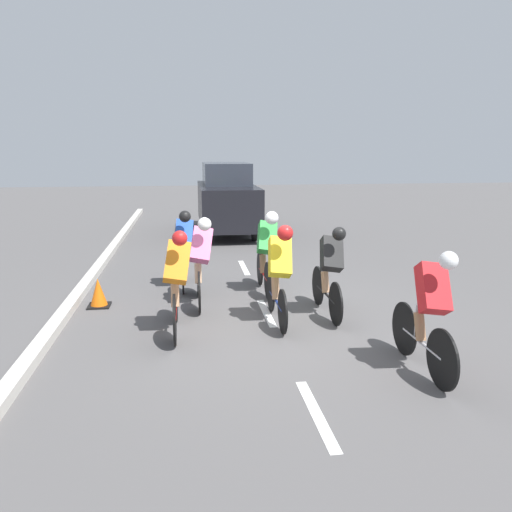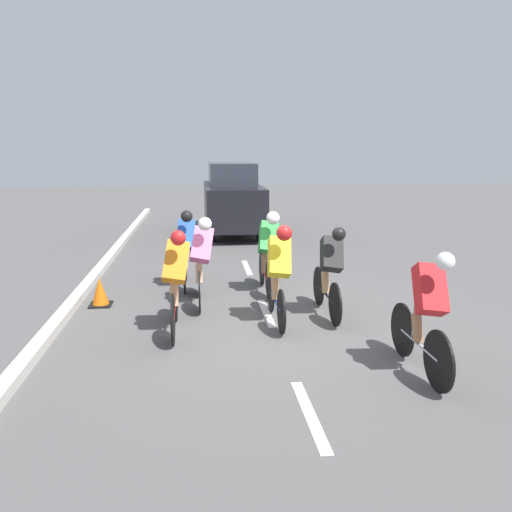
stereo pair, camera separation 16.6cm
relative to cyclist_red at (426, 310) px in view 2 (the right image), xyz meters
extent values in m
plane|color=#565454|center=(1.52, -2.13, -0.79)|extent=(60.00, 60.00, 0.00)
cube|color=white|center=(1.52, 0.75, -0.78)|extent=(0.12, 1.40, 0.01)
cube|color=white|center=(1.52, -2.45, -0.78)|extent=(0.12, 1.40, 0.01)
cube|color=white|center=(1.52, -5.65, -0.78)|extent=(0.12, 1.40, 0.01)
cube|color=beige|center=(4.72, -2.45, -0.72)|extent=(0.20, 27.88, 0.14)
cylinder|color=black|center=(0.03, -0.56, -0.44)|extent=(0.03, 0.69, 0.69)
cylinder|color=black|center=(0.03, 0.42, -0.44)|extent=(0.03, 0.69, 0.69)
cylinder|color=#B7B7BC|center=(0.03, -0.07, -0.44)|extent=(0.04, 0.98, 0.04)
cylinder|color=#B7B7BC|center=(0.03, -0.25, -0.23)|extent=(0.04, 0.04, 0.42)
cylinder|color=yellow|center=(0.03, -0.12, -0.34)|extent=(0.07, 0.07, 0.16)
cylinder|color=#9E704C|center=(0.03, -0.15, -0.26)|extent=(0.12, 0.23, 0.36)
cube|color=red|center=(-0.01, 0.03, 0.26)|extent=(0.39, 0.49, 0.62)
sphere|color=white|center=(-0.05, 0.25, 0.63)|extent=(0.21, 0.21, 0.21)
cylinder|color=black|center=(2.86, -4.71, -0.46)|extent=(0.03, 0.65, 0.65)
cylinder|color=black|center=(2.86, -3.74, -0.46)|extent=(0.03, 0.65, 0.65)
cylinder|color=navy|center=(2.86, -4.22, -0.46)|extent=(0.04, 0.97, 0.04)
cylinder|color=navy|center=(2.86, -4.39, -0.25)|extent=(0.04, 0.04, 0.42)
cylinder|color=#1999D8|center=(2.86, -4.27, -0.36)|extent=(0.07, 0.07, 0.16)
cylinder|color=#DBAD84|center=(2.86, -4.30, -0.28)|extent=(0.12, 0.23, 0.36)
cube|color=blue|center=(2.83, -4.12, 0.24)|extent=(0.39, 0.49, 0.61)
sphere|color=black|center=(2.80, -3.90, 0.62)|extent=(0.22, 0.22, 0.22)
cylinder|color=black|center=(0.58, -2.77, -0.46)|extent=(0.03, 0.66, 0.66)
cylinder|color=black|center=(0.58, -1.73, -0.46)|extent=(0.03, 0.66, 0.66)
cylinder|color=black|center=(0.58, -2.25, -0.46)|extent=(0.04, 1.04, 0.04)
cylinder|color=black|center=(0.58, -2.44, -0.25)|extent=(0.04, 0.04, 0.42)
cylinder|color=#1999D8|center=(0.58, -2.30, -0.36)|extent=(0.07, 0.07, 0.16)
cylinder|color=tan|center=(0.58, -2.33, -0.28)|extent=(0.12, 0.23, 0.36)
cube|color=black|center=(0.54, -2.15, 0.22)|extent=(0.40, 0.47, 0.59)
sphere|color=black|center=(0.50, -1.93, 0.58)|extent=(0.21, 0.21, 0.21)
cylinder|color=black|center=(1.44, -2.54, -0.46)|extent=(0.03, 0.65, 0.65)
cylinder|color=black|center=(1.44, -1.51, -0.46)|extent=(0.03, 0.65, 0.65)
cylinder|color=navy|center=(1.44, -2.02, -0.46)|extent=(0.04, 1.03, 0.04)
cylinder|color=navy|center=(1.44, -2.20, -0.25)|extent=(0.04, 0.04, 0.42)
cylinder|color=#1999D8|center=(1.44, -2.07, -0.36)|extent=(0.07, 0.07, 0.16)
cylinder|color=tan|center=(1.44, -2.10, -0.28)|extent=(0.12, 0.23, 0.36)
cube|color=yellow|center=(1.40, -1.92, 0.25)|extent=(0.38, 0.50, 0.63)
sphere|color=red|center=(1.37, -1.70, 0.65)|extent=(0.23, 0.23, 0.23)
cylinder|color=black|center=(2.96, -2.27, -0.44)|extent=(0.03, 0.70, 0.70)
cylinder|color=black|center=(2.96, -1.29, -0.44)|extent=(0.03, 0.70, 0.70)
cylinder|color=red|center=(2.96, -1.78, -0.44)|extent=(0.04, 0.98, 0.04)
cylinder|color=red|center=(2.96, -1.95, -0.23)|extent=(0.04, 0.04, 0.42)
cylinder|color=yellow|center=(2.96, -1.83, -0.34)|extent=(0.07, 0.07, 0.16)
cylinder|color=tan|center=(2.96, -1.86, -0.26)|extent=(0.12, 0.23, 0.36)
cube|color=orange|center=(2.91, -1.68, 0.27)|extent=(0.42, 0.50, 0.64)
sphere|color=red|center=(2.86, -1.46, 0.65)|extent=(0.21, 0.21, 0.21)
cylinder|color=black|center=(2.60, -3.57, -0.45)|extent=(0.03, 0.68, 0.68)
cylinder|color=black|center=(2.60, -2.60, -0.45)|extent=(0.03, 0.68, 0.68)
cylinder|color=#B7B7BC|center=(2.60, -3.09, -0.45)|extent=(0.04, 0.97, 0.04)
cylinder|color=#B7B7BC|center=(2.60, -3.26, -0.24)|extent=(0.04, 0.04, 0.42)
cylinder|color=#1999D8|center=(2.60, -3.14, -0.35)|extent=(0.07, 0.07, 0.16)
cylinder|color=#DBAD84|center=(2.60, -3.16, -0.27)|extent=(0.12, 0.23, 0.36)
cube|color=pink|center=(2.54, -2.99, 0.26)|extent=(0.43, 0.50, 0.64)
sphere|color=white|center=(2.48, -2.77, 0.64)|extent=(0.22, 0.22, 0.22)
cylinder|color=black|center=(1.38, -4.16, -0.46)|extent=(0.03, 0.66, 0.66)
cylinder|color=black|center=(1.38, -3.21, -0.46)|extent=(0.03, 0.66, 0.66)
cylinder|color=red|center=(1.38, -3.69, -0.46)|extent=(0.04, 0.96, 0.04)
cylinder|color=red|center=(1.38, -3.85, -0.25)|extent=(0.04, 0.04, 0.42)
cylinder|color=green|center=(1.38, -3.74, -0.36)|extent=(0.07, 0.07, 0.16)
cylinder|color=#9E704C|center=(1.38, -3.76, -0.28)|extent=(0.12, 0.23, 0.36)
cube|color=green|center=(1.33, -3.59, 0.25)|extent=(0.41, 0.50, 0.63)
sphere|color=white|center=(1.28, -3.37, 0.64)|extent=(0.24, 0.24, 0.24)
cylinder|color=black|center=(0.83, -9.00, -0.47)|extent=(0.14, 0.64, 0.64)
cylinder|color=black|center=(2.19, -9.00, -0.47)|extent=(0.14, 0.64, 0.64)
cylinder|color=black|center=(0.83, -11.76, -0.47)|extent=(0.14, 0.64, 0.64)
cylinder|color=black|center=(2.19, -11.76, -0.47)|extent=(0.14, 0.64, 0.64)
cube|color=black|center=(1.51, -10.38, 0.14)|extent=(1.70, 4.45, 1.21)
cube|color=#2D333D|center=(1.51, -10.61, 1.07)|extent=(1.39, 2.45, 0.67)
cube|color=black|center=(4.27, -3.16, -0.77)|extent=(0.36, 0.36, 0.03)
cone|color=orange|center=(4.27, -3.16, -0.53)|extent=(0.28, 0.28, 0.46)
camera|label=1|loc=(2.75, 5.20, 1.81)|focal=35.00mm
camera|label=2|loc=(2.59, 5.22, 1.81)|focal=35.00mm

